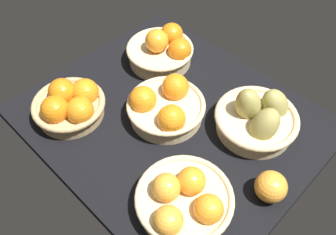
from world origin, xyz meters
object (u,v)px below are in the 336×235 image
basket_center (165,107)px  basket_near_left_pears (258,118)px  loose_orange_front_gap (271,187)px  basket_near_right (163,50)px  basket_far_left (184,200)px  basket_far_right (70,104)px

basket_center → basket_near_left_pears: size_ratio=0.94×
basket_center → loose_orange_front_gap: bearing=179.6°
basket_center → basket_near_right: (18.69, -17.71, 0.27)cm
loose_orange_front_gap → basket_near_right: bearing=-17.7°
basket_near_right → basket_near_left_pears: bearing=176.9°
basket_far_left → loose_orange_front_gap: bearing=-125.9°
basket_center → basket_far_right: (20.75, 19.48, 0.21)cm
basket_near_left_pears → basket_far_left: size_ratio=1.03×
basket_far_right → basket_near_right: basket_near_right is taller
loose_orange_front_gap → basket_far_right: bearing=18.2°
basket_far_left → basket_far_right: bearing=1.5°
basket_center → loose_orange_front_gap: 37.75cm
basket_far_right → basket_far_left: size_ratio=0.90×
basket_center → basket_far_left: size_ratio=0.96×
basket_center → loose_orange_front_gap: (-37.75, 0.25, -0.33)cm
basket_center → basket_far_right: size_ratio=1.07×
basket_near_left_pears → basket_near_right: basket_near_left_pears is taller
basket_far_left → basket_near_right: (43.37, -35.98, 0.61)cm
basket_near_left_pears → basket_far_right: basket_near_left_pears is taller
basket_center → basket_near_right: size_ratio=1.03×
basket_center → loose_orange_front_gap: size_ratio=2.85×
basket_near_right → basket_far_right: bearing=86.8°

